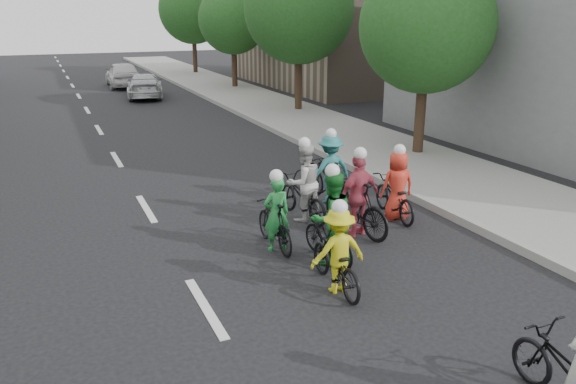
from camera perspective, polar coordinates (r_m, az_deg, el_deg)
ground at (r=8.95m, az=-8.39°, el=-11.52°), size 120.00×120.00×0.00m
sidewalk_right at (r=20.64m, az=5.59°, el=5.76°), size 4.00×80.00×0.15m
curb_right at (r=19.77m, az=0.63°, el=5.35°), size 0.18×80.00×0.18m
bldg_se at (r=36.32m, az=6.06°, el=17.16°), size 10.00×14.00×8.00m
tree_r_0 at (r=17.79m, az=13.90°, el=16.06°), size 4.00×4.00×5.97m
tree_r_1 at (r=25.54m, az=1.11°, el=18.17°), size 4.80×4.80×6.93m
tree_r_2 at (r=33.92m, az=-5.60°, el=17.07°), size 4.00×4.00×5.97m
tree_r_3 at (r=42.55m, az=-9.67°, el=17.79°), size 4.80×4.80×6.93m
cyclist_1 at (r=10.10m, az=4.30°, el=-3.37°), size 0.91×1.53×1.86m
cyclist_2 at (r=9.17m, az=4.94°, el=-6.62°), size 0.95×1.75×1.58m
cyclist_3 at (r=11.44m, az=7.00°, el=-1.05°), size 1.06×1.96×1.85m
cyclist_4 at (r=12.50m, az=10.84°, el=-0.07°), size 0.83×1.83×1.69m
cyclist_5 at (r=10.70m, az=-1.31°, el=-2.94°), size 0.53×1.60×1.60m
cyclist_6 at (r=12.19m, az=1.53°, el=0.14°), size 0.89×1.90×1.85m
cyclist_7 at (r=13.34m, az=4.21°, el=1.86°), size 1.12×1.77×1.80m
follow_car_lead at (r=31.25m, az=-14.35°, el=10.43°), size 2.53×4.62×1.27m
follow_car_trail at (r=36.17m, az=-16.44°, el=11.41°), size 1.93×4.53×1.53m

